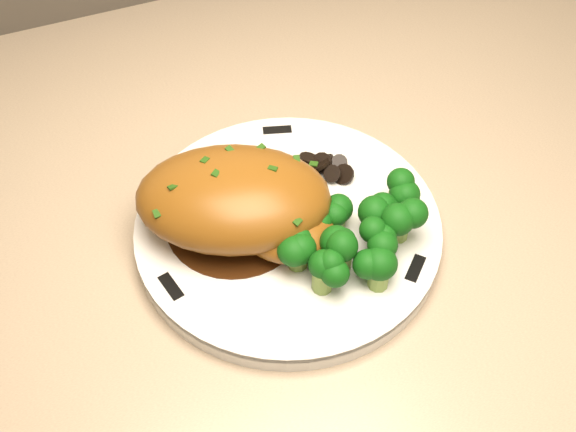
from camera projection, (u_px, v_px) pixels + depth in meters
name	position (u px, v px, depth m)	size (l,w,h in m)	color
counter	(448.00, 312.00, 1.14)	(2.13, 0.70, 1.04)	brown
plate	(288.00, 230.00, 0.65)	(0.27, 0.27, 0.02)	silver
rim_accent_0	(277.00, 130.00, 0.71)	(0.03, 0.01, 0.00)	black
rim_accent_1	(171.00, 287.00, 0.59)	(0.03, 0.01, 0.00)	black
rim_accent_2	(415.00, 268.00, 0.61)	(0.03, 0.01, 0.00)	black
gravy_pool	(235.00, 222.00, 0.64)	(0.12, 0.12, 0.00)	#351A09
chicken_breast	(240.00, 202.00, 0.61)	(0.20, 0.17, 0.07)	brown
mushroom_pile	(317.00, 180.00, 0.67)	(0.08, 0.06, 0.02)	black
broccoli_florets	(355.00, 233.00, 0.60)	(0.13, 0.10, 0.04)	olive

